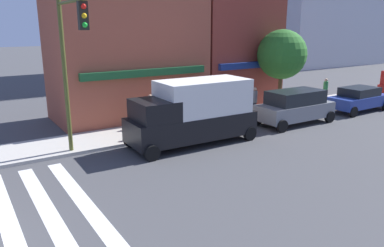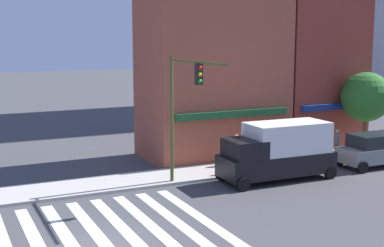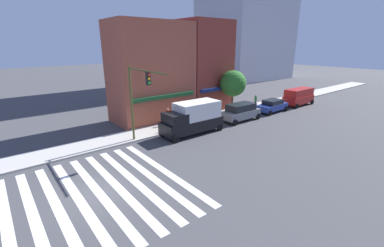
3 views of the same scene
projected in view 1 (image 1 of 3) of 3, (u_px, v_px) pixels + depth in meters
The scene contains 10 objects.
storefront_row at pixel (173, 27), 23.72m from camera, with size 15.06×5.30×11.11m.
traffic_signal at pixel (72, 52), 14.42m from camera, with size 0.32×5.72×6.56m.
box_truck_black at pixel (194, 111), 17.67m from camera, with size 6.25×2.42×3.04m.
suv_grey at pixel (295, 106), 21.43m from camera, with size 4.73×2.12×1.94m.
sedan_blue at pixel (359, 99), 24.63m from camera, with size 4.43×2.02×1.59m.
pedestrian_green_top at pixel (325, 90), 26.36m from camera, with size 0.32×0.32×1.77m.
pedestrian_grey_coat at pixel (254, 101), 22.61m from camera, with size 0.32×0.32×1.77m.
pedestrian_red_jacket at pixel (150, 110), 20.29m from camera, with size 0.32×0.32×1.77m.
fire_hydrant at pixel (136, 130), 18.15m from camera, with size 0.24×0.24×0.84m.
street_tree at pixel (282, 55), 23.86m from camera, with size 3.15×3.15×5.14m.
Camera 1 is at (1.46, -9.77, 5.53)m, focal length 35.00 mm.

